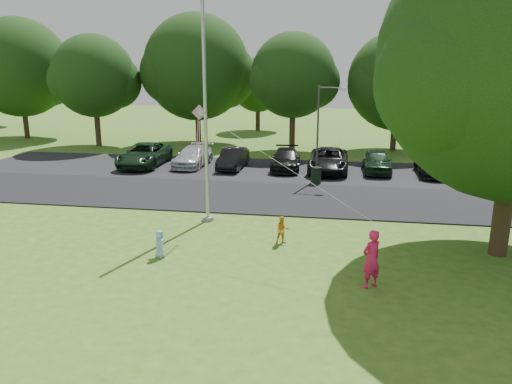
% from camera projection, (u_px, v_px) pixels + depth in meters
% --- Properties ---
extents(ground, '(120.00, 120.00, 0.00)m').
position_uv_depth(ground, '(274.00, 273.00, 16.00)').
color(ground, '#3F6D1C').
rests_on(ground, ground).
extents(park_road, '(60.00, 6.00, 0.06)m').
position_uv_depth(park_road, '(297.00, 199.00, 24.59)').
color(park_road, black).
rests_on(park_road, ground).
extents(parking_strip, '(42.00, 7.00, 0.06)m').
position_uv_depth(parking_strip, '(306.00, 171.00, 30.79)').
color(parking_strip, black).
rests_on(parking_strip, ground).
extents(flagpole, '(0.50, 0.50, 10.00)m').
position_uv_depth(flagpole, '(206.00, 123.00, 20.27)').
color(flagpole, '#B7BABF').
rests_on(flagpole, ground).
extents(street_lamp, '(1.50, 0.32, 5.35)m').
position_uv_depth(street_lamp, '(322.00, 125.00, 27.43)').
color(street_lamp, '#3F3F44').
rests_on(street_lamp, ground).
extents(trash_can, '(0.61, 0.61, 0.96)m').
position_uv_depth(trash_can, '(316.00, 176.00, 27.45)').
color(trash_can, black).
rests_on(trash_can, ground).
extents(tree_row, '(64.35, 11.94, 10.88)m').
position_uv_depth(tree_row, '(337.00, 74.00, 37.45)').
color(tree_row, '#332316').
rests_on(tree_row, ground).
extents(horizon_trees, '(77.46, 7.20, 7.02)m').
position_uv_depth(horizon_trees, '(364.00, 87.00, 46.62)').
color(horizon_trees, '#332316').
rests_on(horizon_trees, ground).
extents(parked_cars, '(23.26, 5.38, 1.49)m').
position_uv_depth(parked_cars, '(298.00, 159.00, 30.76)').
color(parked_cars, black).
rests_on(parked_cars, ground).
extents(woman, '(0.78, 0.75, 1.81)m').
position_uv_depth(woman, '(371.00, 259.00, 14.75)').
color(woman, '#E71E56').
rests_on(woman, ground).
extents(child_yellow, '(0.61, 0.54, 1.05)m').
position_uv_depth(child_yellow, '(282.00, 230.00, 18.46)').
color(child_yellow, orange).
rests_on(child_yellow, ground).
extents(child_blue, '(0.41, 0.54, 0.98)m').
position_uv_depth(child_blue, '(160.00, 244.00, 17.15)').
color(child_blue, '#A0C5F6').
rests_on(child_blue, ground).
extents(kite, '(6.54, 4.20, 2.97)m').
position_uv_depth(kite, '(204.00, 127.00, 18.50)').
color(kite, pink).
rests_on(kite, ground).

